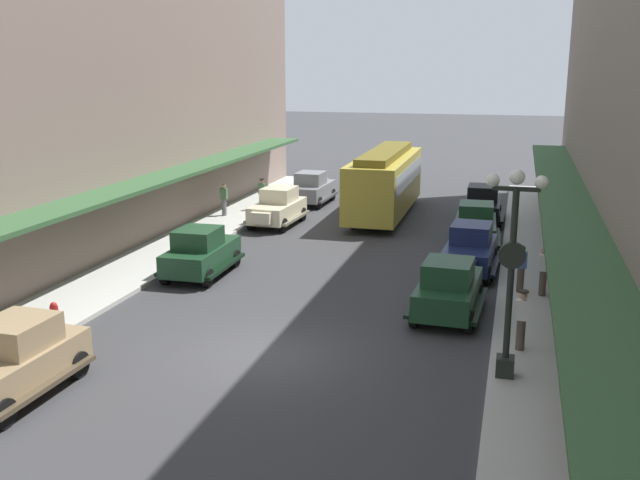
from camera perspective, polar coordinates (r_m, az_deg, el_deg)
The scene contains 19 objects.
ground_plane at distance 19.90m, azimuth -4.63°, elevation -9.02°, with size 200.00×200.00×0.00m, color #38383A.
sidewalk_left at distance 23.38m, azimuth -22.31°, elevation -6.33°, with size 3.00×60.00×0.15m, color #B7B5AD.
sidewalk_right at distance 18.85m, azimuth 17.75°, elevation -10.75°, with size 3.00×60.00×0.15m, color #B7B5AD.
parked_car_0 at distance 22.80m, azimuth 10.12°, elevation -3.68°, with size 2.29×4.31×1.84m.
parked_car_1 at distance 27.72m, azimuth 11.76°, elevation -0.64°, with size 2.30×4.32×1.84m.
parked_car_2 at distance 18.63m, azimuth -23.11°, elevation -8.62°, with size 2.21×4.28×1.84m.
parked_car_3 at distance 36.63m, azimuth 12.70°, elevation 2.79°, with size 2.17×4.27×1.84m.
parked_car_4 at distance 35.25m, azimuth -3.36°, elevation 2.68°, with size 2.29×4.31×1.84m.
parked_car_5 at distance 27.09m, azimuth -9.40°, elevation -0.86°, with size 2.22×4.29×1.84m.
parked_car_6 at distance 31.86m, azimuth 12.19°, elevation 1.20°, with size 2.29×4.31×1.84m.
parked_car_7 at distance 40.64m, azimuth -0.65°, elevation 4.18°, with size 2.22×4.29×1.84m.
streetcar at distance 37.22m, azimuth 5.15°, elevation 4.73°, with size 2.60×9.62×3.46m.
lamp_post_with_clock at distance 17.85m, azimuth 14.90°, elevation -1.98°, with size 1.42×0.44×5.16m.
fire_hydrant at distance 22.47m, azimuth -20.25°, elevation -5.62°, with size 0.24×0.24×0.82m.
pedestrian_0 at distance 37.09m, azimuth -7.60°, elevation 3.20°, with size 0.36×0.24×1.64m.
pedestrian_1 at distance 20.22m, azimuth 15.65°, elevation -6.06°, with size 0.36×0.28×1.67m.
pedestrian_2 at distance 38.42m, azimuth -4.61°, elevation 3.68°, with size 0.36×0.28×1.67m.
pedestrian_3 at distance 25.09m, azimuth 17.25°, elevation -2.37°, with size 0.36×0.24×1.64m.
pedestrian_4 at distance 25.25m, azimuth 15.61°, elevation -2.16°, with size 0.36×0.24×1.64m.
Camera 1 is at (6.37, -17.22, 7.67)m, focal length 40.49 mm.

